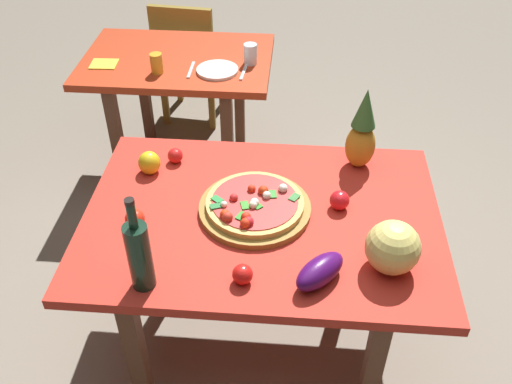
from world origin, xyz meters
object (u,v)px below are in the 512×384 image
at_px(background_table, 179,77).
at_px(tomato_at_corner, 175,156).
at_px(display_table, 262,231).
at_px(tomato_by_bottle, 135,219).
at_px(drinking_glass_water, 250,54).
at_px(dining_chair, 188,56).
at_px(bell_pepper, 149,163).
at_px(tomato_near_board, 243,274).
at_px(fork_utensil, 191,70).
at_px(pineapple_left, 362,133).
at_px(drinking_glass_juice, 157,63).
at_px(pizza_board, 255,208).
at_px(knife_utensil, 244,72).
at_px(wine_bottle, 139,254).
at_px(eggplant, 320,271).
at_px(napkin_folded, 104,64).
at_px(pizza, 254,204).
at_px(melon, 393,248).
at_px(tomato_beside_pepper, 340,200).
at_px(dinner_plate, 217,70).

bearing_deg(background_table, tomato_at_corner, -79.31).
bearing_deg(display_table, tomato_by_bottle, -167.37).
height_order(display_table, drinking_glass_water, drinking_glass_water).
height_order(dining_chair, bell_pepper, dining_chair).
xyz_separation_m(tomato_near_board, fork_utensil, (-0.42, 1.44, -0.03)).
relative_size(pineapple_left, drinking_glass_juice, 3.33).
height_order(pizza_board, knife_utensil, pizza_board).
relative_size(wine_bottle, eggplant, 1.77).
bearing_deg(drinking_glass_water, pineapple_left, -59.35).
distance_m(wine_bottle, bell_pepper, 0.61).
relative_size(background_table, napkin_folded, 7.37).
relative_size(pizza, tomato_by_bottle, 5.09).
height_order(tomato_at_corner, tomato_by_bottle, tomato_by_bottle).
height_order(background_table, pizza_board, pizza_board).
relative_size(pizza, eggplant, 1.80).
relative_size(wine_bottle, knife_utensil, 1.96).
distance_m(eggplant, drinking_glass_water, 1.56).
relative_size(pineapple_left, fork_utensil, 1.94).
distance_m(pineapple_left, napkin_folded, 1.54).
distance_m(background_table, dining_chair, 0.60).
relative_size(eggplant, drinking_glass_water, 1.83).
bearing_deg(display_table, tomato_near_board, -96.56).
bearing_deg(drinking_glass_water, wine_bottle, -97.24).
bearing_deg(tomato_near_board, drinking_glass_juice, 112.74).
relative_size(melon, tomato_by_bottle, 2.54).
distance_m(tomato_near_board, fork_utensil, 1.50).
bearing_deg(tomato_by_bottle, tomato_near_board, -29.54).
bearing_deg(napkin_folded, pineapple_left, -31.61).
relative_size(tomato_beside_pepper, napkin_folded, 0.53).
distance_m(wine_bottle, tomato_by_bottle, 0.30).
height_order(tomato_by_bottle, napkin_folded, tomato_by_bottle).
relative_size(dining_chair, napkin_folded, 6.07).
distance_m(tomato_near_board, drinking_glass_water, 1.55).
bearing_deg(drinking_glass_juice, pineapple_left, -36.38).
relative_size(pizza_board, bell_pepper, 4.28).
height_order(background_table, drinking_glass_juice, drinking_glass_juice).
relative_size(dining_chair, drinking_glass_water, 7.78).
distance_m(display_table, background_table, 1.37).
height_order(tomato_beside_pepper, fork_utensil, tomato_beside_pepper).
height_order(pizza, wine_bottle, wine_bottle).
bearing_deg(tomato_at_corner, drinking_glass_water, 76.03).
xyz_separation_m(display_table, pizza_board, (-0.03, 0.02, 0.10)).
height_order(display_table, dinner_plate, dinner_plate).
xyz_separation_m(eggplant, tomato_at_corner, (-0.59, 0.61, -0.01)).
height_order(bell_pepper, drinking_glass_juice, drinking_glass_juice).
bearing_deg(bell_pepper, pizza, -25.90).
bearing_deg(tomato_at_corner, dining_chair, 98.87).
xyz_separation_m(eggplant, dinner_plate, (-0.52, 1.41, -0.04)).
bearing_deg(fork_utensil, melon, -56.02).
height_order(tomato_beside_pepper, drinking_glass_water, drinking_glass_water).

